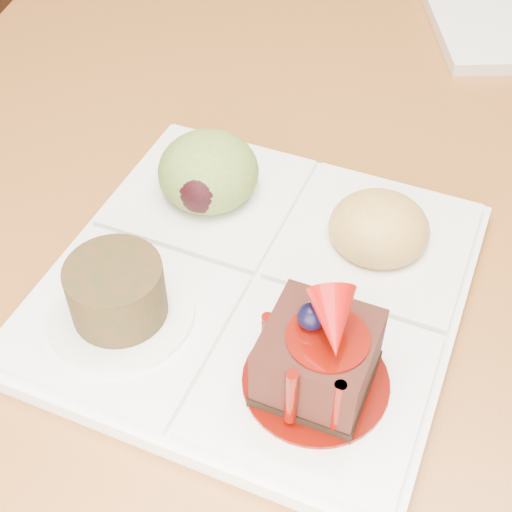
# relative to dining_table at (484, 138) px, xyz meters

# --- Properties ---
(ground) EXTENTS (6.00, 6.00, 0.00)m
(ground) POSITION_rel_dining_table_xyz_m (0.00, 0.00, -0.68)
(ground) COLOR brown
(dining_table) EXTENTS (1.00, 1.80, 0.75)m
(dining_table) POSITION_rel_dining_table_xyz_m (0.00, 0.00, 0.00)
(dining_table) COLOR #955C26
(dining_table) RESTS_ON ground
(sampler_plate) EXTENTS (0.30, 0.30, 0.10)m
(sampler_plate) POSITION_rel_dining_table_xyz_m (-0.17, -0.29, 0.09)
(sampler_plate) COLOR white
(sampler_plate) RESTS_ON dining_table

